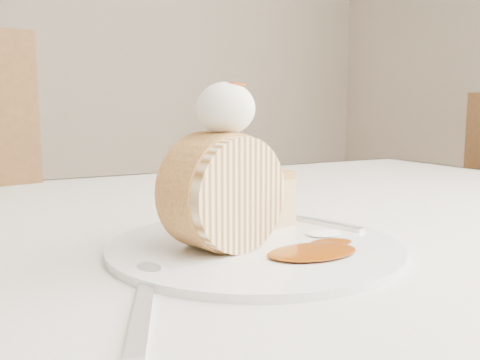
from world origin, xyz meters
TOP-DOWN VIEW (x-y plane):
  - table at (0.00, 0.20)m, footprint 1.40×0.90m
  - plate at (-0.02, 0.07)m, footprint 0.33×0.33m
  - roulade_slice at (-0.05, 0.07)m, footprint 0.11×0.08m
  - cake_chunk at (0.02, 0.13)m, footprint 0.07×0.07m
  - whipped_cream at (-0.04, 0.07)m, footprint 0.05×0.05m
  - caramel_drizzle at (-0.04, 0.07)m, footprint 0.03×0.02m
  - caramel_pool at (0.01, 0.02)m, footprint 0.09×0.07m
  - fork at (0.08, 0.11)m, footprint 0.06×0.16m
  - spoon at (-0.16, -0.03)m, footprint 0.08×0.15m

SIDE VIEW (x-z plane):
  - table at x=0.00m, z-range 0.29..1.04m
  - spoon at x=-0.16m, z-range 0.75..0.75m
  - plate at x=-0.02m, z-range 0.75..0.76m
  - fork at x=0.08m, z-range 0.76..0.76m
  - caramel_pool at x=0.01m, z-range 0.76..0.76m
  - cake_chunk at x=0.02m, z-range 0.76..0.81m
  - roulade_slice at x=-0.05m, z-range 0.76..0.86m
  - whipped_cream at x=-0.04m, z-range 0.86..0.90m
  - caramel_drizzle at x=-0.04m, z-range 0.90..0.91m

